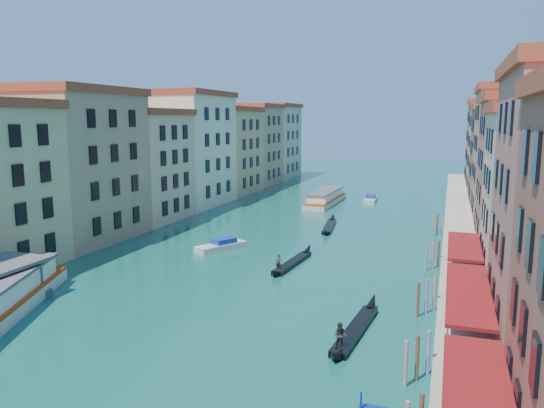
# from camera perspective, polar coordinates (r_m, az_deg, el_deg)

# --- Properties ---
(left_bank_palazzos) EXTENTS (12.80, 128.40, 21.00)m
(left_bank_palazzos) POSITION_cam_1_polar(r_m,az_deg,el_deg) (94.78, -10.76, 5.22)
(left_bank_palazzos) COLOR #C5AE8C
(left_bank_palazzos) RESTS_ON ground
(right_bank_palazzos) EXTENTS (12.80, 128.40, 21.00)m
(right_bank_palazzos) POSITION_cam_1_polar(r_m,az_deg,el_deg) (83.50, 25.25, 4.03)
(right_bank_palazzos) COLOR #974937
(right_bank_palazzos) RESTS_ON ground
(quay) EXTENTS (4.00, 140.00, 1.00)m
(quay) POSITION_cam_1_polar(r_m,az_deg,el_deg) (84.16, 19.41, -1.95)
(quay) COLOR #A49E84
(quay) RESTS_ON ground
(restaurant_awnings) EXTENTS (3.20, 44.55, 3.12)m
(restaurant_awnings) POSITION_cam_1_polar(r_m,az_deg,el_deg) (42.76, 20.37, -9.05)
(restaurant_awnings) COLOR maroon
(restaurant_awnings) RESTS_ON ground
(mooring_poles_right) EXTENTS (1.44, 54.24, 3.20)m
(mooring_poles_right) POSITION_cam_1_polar(r_m,az_deg,el_deg) (48.78, 16.41, -8.68)
(mooring_poles_right) COLOR brown
(mooring_poles_right) RESTS_ON ground
(vaporetto_far) EXTENTS (4.39, 17.69, 2.62)m
(vaporetto_far) POSITION_cam_1_polar(r_m,az_deg,el_deg) (100.91, 5.77, 0.69)
(vaporetto_far) COLOR silver
(vaporetto_far) RESTS_ON ground
(gondola_fore) EXTENTS (1.97, 12.20, 2.43)m
(gondola_fore) POSITION_cam_1_polar(r_m,az_deg,el_deg) (58.71, 2.21, -6.19)
(gondola_fore) COLOR black
(gondola_fore) RESTS_ON ground
(gondola_right) EXTENTS (2.12, 12.90, 2.57)m
(gondola_right) POSITION_cam_1_polar(r_m,az_deg,el_deg) (41.07, 8.89, -13.04)
(gondola_right) COLOR black
(gondola_right) RESTS_ON ground
(gondola_far) EXTENTS (2.55, 13.01, 1.84)m
(gondola_far) POSITION_cam_1_polar(r_m,az_deg,el_deg) (78.99, 6.21, -2.27)
(gondola_far) COLOR black
(gondola_far) RESTS_ON ground
(motorboat_mid) EXTENTS (5.07, 6.84, 1.38)m
(motorboat_mid) POSITION_cam_1_polar(r_m,az_deg,el_deg) (65.64, -5.43, -4.46)
(motorboat_mid) COLOR silver
(motorboat_mid) RESTS_ON ground
(motorboat_far) EXTENTS (2.41, 6.71, 1.37)m
(motorboat_far) POSITION_cam_1_polar(r_m,az_deg,el_deg) (104.71, 10.54, 0.53)
(motorboat_far) COLOR silver
(motorboat_far) RESTS_ON ground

